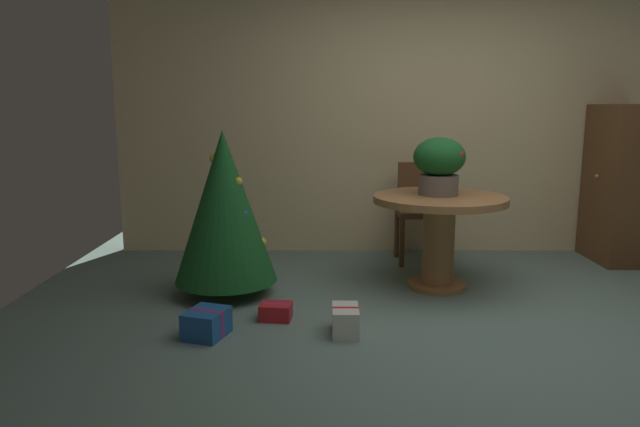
{
  "coord_description": "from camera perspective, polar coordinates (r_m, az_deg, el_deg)",
  "views": [
    {
      "loc": [
        -1.09,
        -3.35,
        1.38
      ],
      "look_at": [
        -1.1,
        0.52,
        0.67
      ],
      "focal_mm": 32.74,
      "sensor_mm": 36.0,
      "label": 1
    }
  ],
  "objects": [
    {
      "name": "wooden_cabinet",
      "position": [
        5.84,
        27.41,
        2.57
      ],
      "size": [
        0.46,
        0.66,
        1.4
      ],
      "color": "brown",
      "rests_on": "ground_plane"
    },
    {
      "name": "back_wall_panel",
      "position": [
        5.66,
        11.35,
        9.43
      ],
      "size": [
        6.0,
        0.1,
        2.6
      ],
      "primitive_type": "cube",
      "color": "beige",
      "rests_on": "ground_plane"
    },
    {
      "name": "ground_plane",
      "position": [
        3.78,
        17.18,
        -11.46
      ],
      "size": [
        6.6,
        6.6,
        0.0
      ],
      "primitive_type": "plane",
      "color": "slate"
    },
    {
      "name": "round_dining_table",
      "position": [
        4.51,
        11.62,
        -0.89
      ],
      "size": [
        1.01,
        1.01,
        0.72
      ],
      "color": "#9E6B3D",
      "rests_on": "ground_plane"
    },
    {
      "name": "gift_box_cream",
      "position": [
        3.65,
        2.55,
        -10.41
      ],
      "size": [
        0.16,
        0.26,
        0.17
      ],
      "color": "silver",
      "rests_on": "ground_plane"
    },
    {
      "name": "holiday_tree",
      "position": [
        4.29,
        -9.27,
        0.66
      ],
      "size": [
        0.75,
        0.75,
        1.22
      ],
      "color": "brown",
      "rests_on": "ground_plane"
    },
    {
      "name": "gift_box_blue",
      "position": [
        3.67,
        -10.98,
        -10.49
      ],
      "size": [
        0.29,
        0.32,
        0.17
      ],
      "color": "#1E569E",
      "rests_on": "ground_plane"
    },
    {
      "name": "wooden_chair_far",
      "position": [
        5.32,
        9.85,
        0.77
      ],
      "size": [
        0.43,
        0.39,
        0.88
      ],
      "color": "brown",
      "rests_on": "ground_plane"
    },
    {
      "name": "gift_box_red",
      "position": [
        3.89,
        -4.28,
        -9.53
      ],
      "size": [
        0.22,
        0.18,
        0.11
      ],
      "color": "red",
      "rests_on": "ground_plane"
    },
    {
      "name": "flower_vase",
      "position": [
        4.49,
        11.63,
        4.83
      ],
      "size": [
        0.39,
        0.39,
        0.44
      ],
      "color": "#665B51",
      "rests_on": "round_dining_table"
    }
  ]
}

